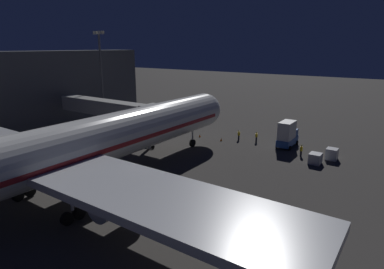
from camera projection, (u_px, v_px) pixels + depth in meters
ground_plane at (111, 182)px, 39.17m from camera, size 320.00×320.00×0.00m
airliner_at_gate at (46, 157)px, 31.56m from camera, size 52.80×63.13×17.83m
jet_bridge at (116, 109)px, 54.57m from camera, size 23.11×3.40×7.04m
apron_floodlight_mast at (101, 71)px, 67.12m from camera, size 2.90×0.50×18.63m
ops_van at (287, 134)px, 52.28m from camera, size 2.36×5.10×4.25m
baggage_container_near_belt at (315, 159)px, 45.06m from camera, size 1.55×1.76×1.47m
baggage_container_mid_row at (332, 154)px, 46.68m from camera, size 1.51×1.60×1.63m
ground_crew_near_nose_gear at (301, 150)px, 48.03m from camera, size 0.40×0.40×1.73m
ground_crew_by_belt_loader at (239, 135)px, 56.48m from camera, size 0.40×0.40×1.68m
ground_crew_under_port_wing at (256, 137)px, 55.17m from camera, size 0.40×0.40×1.74m
traffic_cone_nose_port at (221, 139)px, 55.96m from camera, size 0.36×0.36×0.55m
traffic_cone_nose_starboard at (200, 136)px, 58.37m from camera, size 0.36×0.36×0.55m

